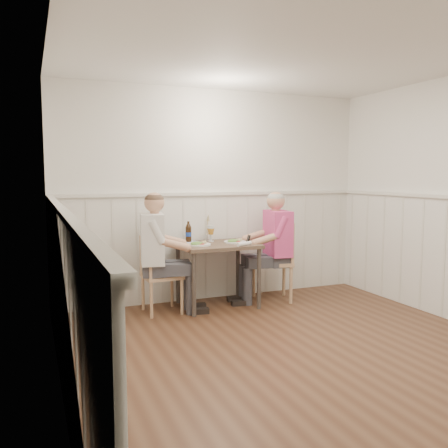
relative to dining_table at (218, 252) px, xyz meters
name	(u,v)px	position (x,y,z in m)	size (l,w,h in m)	color
ground_plane	(312,360)	(0.14, -1.84, -0.65)	(4.50, 4.50, 0.00)	#4C2C1C
room_shell	(316,179)	(0.14, -1.84, 0.87)	(4.04, 4.54, 2.60)	white
wainscot	(275,265)	(0.14, -1.15, 0.04)	(4.00, 4.49, 1.34)	white
dining_table	(218,252)	(0.00, 0.00, 0.00)	(0.89, 0.70, 0.75)	#4D382D
chair_right	(277,258)	(0.78, -0.02, -0.12)	(0.58, 0.58, 0.98)	tan
chair_left	(157,272)	(-0.73, -0.01, -0.18)	(0.42, 0.42, 0.87)	tan
man_in_pink	(274,255)	(0.73, -0.05, -0.07)	(0.68, 0.47, 1.37)	#3F3F47
diner_cream	(156,263)	(-0.75, -0.04, -0.07)	(0.70, 0.49, 1.39)	#3F3F47
plate_man	(234,241)	(0.21, -0.02, 0.12)	(0.26, 0.26, 0.07)	white
plate_diner	(198,244)	(-0.26, -0.06, 0.12)	(0.28, 0.28, 0.07)	white
beer_glass_a	(211,231)	(-0.01, 0.18, 0.23)	(0.08, 0.08, 0.19)	silver
beer_glass_b	(210,231)	(-0.01, 0.21, 0.23)	(0.08, 0.08, 0.19)	silver
beer_bottle	(188,233)	(-0.28, 0.23, 0.22)	(0.07, 0.07, 0.25)	black
rolled_napkin	(244,244)	(0.22, -0.28, 0.12)	(0.20, 0.11, 0.04)	white
grass_vase	(206,228)	(-0.02, 0.31, 0.25)	(0.04, 0.04, 0.33)	silver
gingham_mat	(188,243)	(-0.31, 0.17, 0.11)	(0.36, 0.32, 0.01)	#5C6CC0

